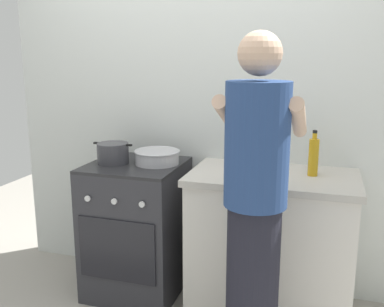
{
  "coord_description": "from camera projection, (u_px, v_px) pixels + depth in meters",
  "views": [
    {
      "loc": [
        0.83,
        -2.38,
        1.59
      ],
      "look_at": [
        0.05,
        0.12,
        1.0
      ],
      "focal_mm": 40.67,
      "sensor_mm": 36.0,
      "label": 1
    }
  ],
  "objects": [
    {
      "name": "oil_bottle",
      "position": [
        313.0,
        156.0,
        2.54
      ],
      "size": [
        0.06,
        0.06,
        0.27
      ],
      "color": "gold",
      "rests_on": "countertop"
    },
    {
      "name": "pot",
      "position": [
        113.0,
        153.0,
        2.84
      ],
      "size": [
        0.27,
        0.21,
        0.13
      ],
      "color": "#38383D",
      "rests_on": "stove_range"
    },
    {
      "name": "person",
      "position": [
        255.0,
        212.0,
        2.07
      ],
      "size": [
        0.41,
        0.5,
        1.7
      ],
      "color": "black",
      "rests_on": "ground"
    },
    {
      "name": "utensil_crock",
      "position": [
        242.0,
        149.0,
        2.79
      ],
      "size": [
        0.1,
        0.1,
        0.33
      ],
      "color": "silver",
      "rests_on": "countertop"
    },
    {
      "name": "stove_range",
      "position": [
        137.0,
        228.0,
        2.95
      ],
      "size": [
        0.6,
        0.62,
        0.9
      ],
      "color": "#2D2D33",
      "rests_on": "ground"
    },
    {
      "name": "back_wall",
      "position": [
        230.0,
        107.0,
        2.94
      ],
      "size": [
        3.2,
        0.1,
        2.5
      ],
      "color": "silver",
      "rests_on": "ground"
    },
    {
      "name": "countertop",
      "position": [
        270.0,
        244.0,
        2.69
      ],
      "size": [
        1.0,
        0.6,
        0.9
      ],
      "color": "silver",
      "rests_on": "ground"
    },
    {
      "name": "spice_bottle",
      "position": [
        271.0,
        170.0,
        2.52
      ],
      "size": [
        0.04,
        0.04,
        0.09
      ],
      "color": "silver",
      "rests_on": "countertop"
    },
    {
      "name": "mixing_bowl",
      "position": [
        157.0,
        156.0,
        2.83
      ],
      "size": [
        0.3,
        0.3,
        0.09
      ],
      "color": "#B7B7BC",
      "rests_on": "stove_range"
    }
  ]
}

